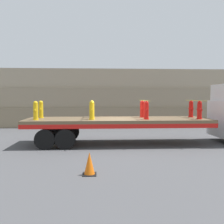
# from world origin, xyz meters

# --- Properties ---
(ground_plane) EXTENTS (120.00, 120.00, 0.00)m
(ground_plane) POSITION_xyz_m (0.00, 0.00, 0.00)
(ground_plane) COLOR #474749
(rock_cliff) EXTENTS (60.00, 3.30, 4.50)m
(rock_cliff) POSITION_xyz_m (0.00, 8.22, 2.25)
(rock_cliff) COLOR #84755B
(rock_cliff) RESTS_ON ground_plane
(flatbed_trailer) EXTENTS (9.02, 2.59, 1.27)m
(flatbed_trailer) POSITION_xyz_m (-0.63, 0.00, 1.03)
(flatbed_trailer) COLOR brown
(flatbed_trailer) RESTS_ON ground_plane
(fire_hydrant_yellow_near_0) EXTENTS (0.28, 0.50, 0.88)m
(fire_hydrant_yellow_near_0) POSITION_xyz_m (-3.91, -0.55, 1.70)
(fire_hydrant_yellow_near_0) COLOR gold
(fire_hydrant_yellow_near_0) RESTS_ON flatbed_trailer
(fire_hydrant_yellow_far_0) EXTENTS (0.28, 0.50, 0.88)m
(fire_hydrant_yellow_far_0) POSITION_xyz_m (-3.91, 0.55, 1.70)
(fire_hydrant_yellow_far_0) COLOR gold
(fire_hydrant_yellow_far_0) RESTS_ON flatbed_trailer
(fire_hydrant_yellow_near_1) EXTENTS (0.28, 0.50, 0.88)m
(fire_hydrant_yellow_near_1) POSITION_xyz_m (-1.30, -0.55, 1.70)
(fire_hydrant_yellow_near_1) COLOR gold
(fire_hydrant_yellow_near_1) RESTS_ON flatbed_trailer
(fire_hydrant_yellow_far_1) EXTENTS (0.28, 0.50, 0.88)m
(fire_hydrant_yellow_far_1) POSITION_xyz_m (-1.30, 0.55, 1.70)
(fire_hydrant_yellow_far_1) COLOR gold
(fire_hydrant_yellow_far_1) RESTS_ON flatbed_trailer
(fire_hydrant_red_near_2) EXTENTS (0.28, 0.50, 0.88)m
(fire_hydrant_red_near_2) POSITION_xyz_m (1.30, -0.55, 1.70)
(fire_hydrant_red_near_2) COLOR red
(fire_hydrant_red_near_2) RESTS_ON flatbed_trailer
(fire_hydrant_red_far_2) EXTENTS (0.28, 0.50, 0.88)m
(fire_hydrant_red_far_2) POSITION_xyz_m (1.30, 0.55, 1.70)
(fire_hydrant_red_far_2) COLOR red
(fire_hydrant_red_far_2) RESTS_ON flatbed_trailer
(fire_hydrant_red_near_3) EXTENTS (0.28, 0.50, 0.88)m
(fire_hydrant_red_near_3) POSITION_xyz_m (3.91, -0.55, 1.70)
(fire_hydrant_red_near_3) COLOR red
(fire_hydrant_red_near_3) RESTS_ON flatbed_trailer
(fire_hydrant_red_far_3) EXTENTS (0.28, 0.50, 0.88)m
(fire_hydrant_red_far_3) POSITION_xyz_m (3.91, 0.55, 1.70)
(fire_hydrant_red_far_3) COLOR red
(fire_hydrant_red_far_3) RESTS_ON flatbed_trailer
(cargo_strap_rear) EXTENTS (0.05, 2.69, 0.01)m
(cargo_strap_rear) POSITION_xyz_m (-1.30, 0.00, 2.16)
(cargo_strap_rear) COLOR yellow
(cargo_strap_rear) RESTS_ON fire_hydrant_yellow_near_1
(cargo_strap_middle) EXTENTS (0.05, 2.69, 0.01)m
(cargo_strap_middle) POSITION_xyz_m (1.30, 0.00, 2.16)
(cargo_strap_middle) COLOR yellow
(cargo_strap_middle) RESTS_ON fire_hydrant_red_near_2
(cargo_strap_front) EXTENTS (0.05, 2.69, 0.01)m
(cargo_strap_front) POSITION_xyz_m (3.91, 0.00, 2.16)
(cargo_strap_front) COLOR yellow
(cargo_strap_front) RESTS_ON fire_hydrant_red_near_3
(traffic_cone) EXTENTS (0.42, 0.42, 0.69)m
(traffic_cone) POSITION_xyz_m (-1.29, -4.88, 0.34)
(traffic_cone) COLOR black
(traffic_cone) RESTS_ON ground_plane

